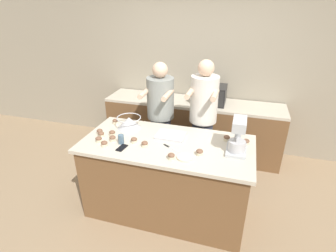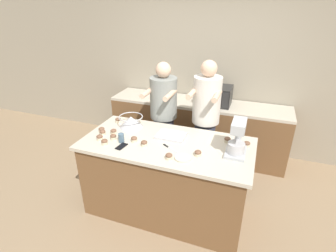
% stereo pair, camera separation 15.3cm
% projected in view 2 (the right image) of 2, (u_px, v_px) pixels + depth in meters
% --- Properties ---
extents(ground_plane, '(16.00, 16.00, 0.00)m').
position_uv_depth(ground_plane, '(167.00, 207.00, 3.27)').
color(ground_plane, '#937A5B').
extents(back_wall, '(10.00, 0.06, 2.70)m').
position_uv_depth(back_wall, '(205.00, 68.00, 4.21)').
color(back_wall, gray).
rests_on(back_wall, ground_plane).
extents(island_counter, '(1.88, 0.91, 0.93)m').
position_uv_depth(island_counter, '(167.00, 177.00, 3.07)').
color(island_counter, brown).
rests_on(island_counter, ground_plane).
extents(back_counter, '(2.80, 0.60, 0.90)m').
position_uv_depth(back_counter, '(197.00, 128.00, 4.30)').
color(back_counter, brown).
rests_on(back_counter, ground_plane).
extents(person_left, '(0.36, 0.52, 1.66)m').
position_uv_depth(person_left, '(164.00, 121.00, 3.55)').
color(person_left, '#33384C').
rests_on(person_left, ground_plane).
extents(person_right, '(0.36, 0.51, 1.72)m').
position_uv_depth(person_right, '(205.00, 124.00, 3.36)').
color(person_right, '#33384C').
rests_on(person_right, ground_plane).
extents(stand_mixer, '(0.20, 0.30, 0.37)m').
position_uv_depth(stand_mixer, '(237.00, 140.00, 2.59)').
color(stand_mixer, '#B2B7BC').
rests_on(stand_mixer, island_counter).
extents(mixing_bowl, '(0.30, 0.30, 0.14)m').
position_uv_depth(mixing_bowl, '(131.00, 121.00, 3.20)').
color(mixing_bowl, '#BCBCC1').
rests_on(mixing_bowl, island_counter).
extents(baking_tray, '(0.33, 0.24, 0.04)m').
position_uv_depth(baking_tray, '(171.00, 135.00, 2.99)').
color(baking_tray, '#BCBCC1').
rests_on(baking_tray, island_counter).
extents(microwave_oven, '(0.45, 0.38, 0.28)m').
position_uv_depth(microwave_oven, '(216.00, 95.00, 3.96)').
color(microwave_oven, black).
rests_on(microwave_oven, back_counter).
extents(cell_phone, '(0.09, 0.15, 0.01)m').
position_uv_depth(cell_phone, '(121.00, 146.00, 2.79)').
color(cell_phone, black).
rests_on(cell_phone, island_counter).
extents(drinking_glass, '(0.06, 0.06, 0.10)m').
position_uv_depth(drinking_glass, '(121.00, 138.00, 2.86)').
color(drinking_glass, slate).
rests_on(drinking_glass, island_counter).
extents(small_plate, '(0.16, 0.16, 0.02)m').
position_uv_depth(small_plate, '(183.00, 158.00, 2.58)').
color(small_plate, beige).
rests_on(small_plate, island_counter).
extents(knife, '(0.20, 0.13, 0.01)m').
position_uv_depth(knife, '(169.00, 148.00, 2.76)').
color(knife, '#BCBCC1').
rests_on(knife, island_counter).
extents(cupcake_0, '(0.07, 0.07, 0.06)m').
position_uv_depth(cupcake_0, '(118.00, 120.00, 3.34)').
color(cupcake_0, beige).
rests_on(cupcake_0, island_counter).
extents(cupcake_1, '(0.07, 0.07, 0.06)m').
position_uv_depth(cupcake_1, '(247.00, 144.00, 2.78)').
color(cupcake_1, beige).
rests_on(cupcake_1, island_counter).
extents(cupcake_2, '(0.07, 0.07, 0.06)m').
position_uv_depth(cupcake_2, '(104.00, 142.00, 2.82)').
color(cupcake_2, beige).
rests_on(cupcake_2, island_counter).
extents(cupcake_3, '(0.07, 0.07, 0.06)m').
position_uv_depth(cupcake_3, '(227.00, 140.00, 2.87)').
color(cupcake_3, beige).
rests_on(cupcake_3, island_counter).
extents(cupcake_4, '(0.07, 0.07, 0.06)m').
position_uv_depth(cupcake_4, '(134.00, 139.00, 2.88)').
color(cupcake_4, beige).
rests_on(cupcake_4, island_counter).
extents(cupcake_5, '(0.07, 0.07, 0.06)m').
position_uv_depth(cupcake_5, '(113.00, 137.00, 2.93)').
color(cupcake_5, beige).
rests_on(cupcake_5, island_counter).
extents(cupcake_6, '(0.07, 0.07, 0.06)m').
position_uv_depth(cupcake_6, '(100.00, 137.00, 2.91)').
color(cupcake_6, beige).
rests_on(cupcake_6, island_counter).
extents(cupcake_7, '(0.07, 0.07, 0.06)m').
position_uv_depth(cupcake_7, '(114.00, 132.00, 3.04)').
color(cupcake_7, beige).
rests_on(cupcake_7, island_counter).
extents(cupcake_8, '(0.07, 0.07, 0.06)m').
position_uv_depth(cupcake_8, '(198.00, 153.00, 2.61)').
color(cupcake_8, beige).
rests_on(cupcake_8, island_counter).
extents(cupcake_9, '(0.07, 0.07, 0.06)m').
position_uv_depth(cupcake_9, '(103.00, 132.00, 3.02)').
color(cupcake_9, beige).
rests_on(cupcake_9, island_counter).
extents(cupcake_10, '(0.07, 0.07, 0.06)m').
position_uv_depth(cupcake_10, '(169.00, 156.00, 2.56)').
color(cupcake_10, beige).
rests_on(cupcake_10, island_counter).
extents(cupcake_11, '(0.07, 0.07, 0.06)m').
position_uv_depth(cupcake_11, '(144.00, 143.00, 2.79)').
color(cupcake_11, beige).
rests_on(cupcake_11, island_counter).
extents(cupcake_12, '(0.07, 0.07, 0.06)m').
position_uv_depth(cupcake_12, '(102.00, 130.00, 3.09)').
color(cupcake_12, beige).
rests_on(cupcake_12, island_counter).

